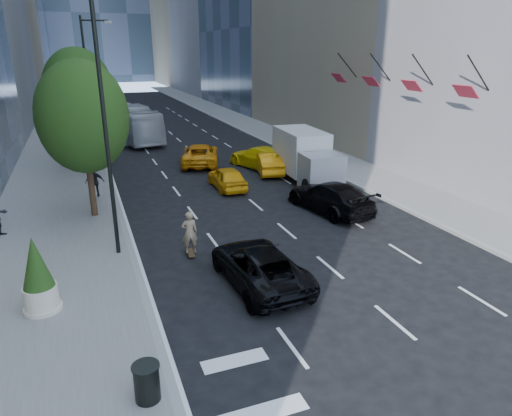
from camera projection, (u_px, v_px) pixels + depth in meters
name	position (u px, v px, depth m)	size (l,w,h in m)	color
ground	(306.00, 271.00, 17.25)	(160.00, 160.00, 0.00)	black
sidewalk_left	(63.00, 143.00, 40.63)	(6.00, 120.00, 0.15)	slate
sidewalk_right	(261.00, 130.00, 47.05)	(4.00, 120.00, 0.15)	slate
lamp_near	(108.00, 111.00, 16.72)	(2.13, 0.22, 10.00)	black
lamp_far	(90.00, 81.00, 32.59)	(2.13, 0.22, 10.00)	black
tree_near	(83.00, 117.00, 21.11)	(4.20, 4.20, 7.46)	black
tree_mid	(79.00, 92.00, 29.81)	(4.50, 4.50, 7.99)	black
tree_far	(78.00, 88.00, 41.50)	(3.90, 3.90, 6.92)	black
traffic_signal	(85.00, 86.00, 48.95)	(2.48, 0.53, 5.20)	black
facade_flags	(392.00, 80.00, 27.62)	(1.85, 13.30, 2.05)	black
skateboarder	(190.00, 235.00, 18.33)	(0.64, 0.42, 1.76)	#857053
black_sedan_lincoln	(259.00, 265.00, 16.18)	(2.33, 5.05, 1.40)	black
black_sedan_mercedes	(330.00, 197.00, 23.43)	(2.17, 5.35, 1.55)	black
taxi_a	(227.00, 178.00, 27.33)	(1.59, 3.96, 1.35)	#EBA30C
taxi_b	(268.00, 163.00, 30.78)	(1.50, 4.31, 1.42)	orange
taxi_c	(200.00, 154.00, 33.04)	(2.50, 5.41, 1.50)	orange
taxi_d	(260.00, 157.00, 32.08)	(2.16, 5.31, 1.54)	yellow
city_bus	(129.00, 122.00, 41.78)	(2.71, 11.59, 3.23)	#B8BABF
box_truck	(306.00, 157.00, 28.58)	(2.86, 6.68, 3.12)	#BCBCBC
pedestrian_b	(95.00, 182.00, 25.24)	(1.00, 0.42, 1.70)	black
trash_can	(147.00, 383.00, 10.62)	(0.60, 0.60, 0.90)	black
planter_shrub	(38.00, 276.00, 14.06)	(1.04, 1.04, 2.49)	beige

